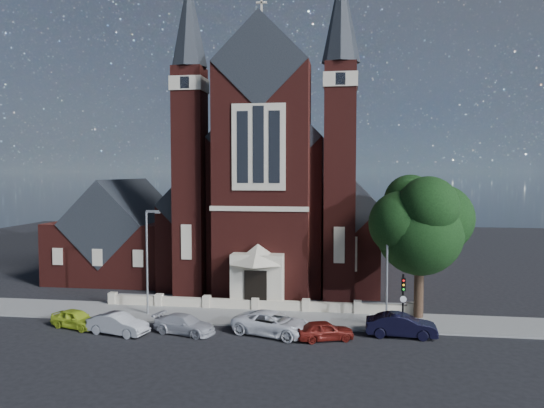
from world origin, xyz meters
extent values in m
plane|color=black|center=(0.00, 15.00, 0.00)|extent=(120.00, 120.00, 0.00)
cube|color=slate|center=(0.00, 4.50, 0.00)|extent=(60.00, 5.00, 0.12)
cube|color=slate|center=(0.00, 8.50, 0.00)|extent=(26.00, 3.00, 0.14)
cube|color=beige|center=(0.00, 6.50, 0.00)|extent=(24.00, 0.40, 0.90)
cube|color=#461712|center=(0.00, 25.00, 7.00)|extent=(10.00, 30.00, 14.00)
cube|color=black|center=(0.00, 25.00, 14.00)|extent=(10.00, 30.20, 10.00)
cube|color=#461712|center=(-7.50, 24.00, 4.00)|extent=(5.00, 26.00, 8.00)
cube|color=#461712|center=(7.50, 24.00, 4.00)|extent=(5.00, 26.00, 8.00)
cube|color=black|center=(-7.50, 24.00, 8.00)|extent=(5.01, 26.20, 5.01)
cube|color=black|center=(7.50, 24.00, 8.00)|extent=(5.01, 26.20, 5.01)
cube|color=#461712|center=(0.00, 9.50, 10.00)|extent=(8.00, 3.00, 20.00)
cube|color=black|center=(0.00, 9.50, 20.00)|extent=(8.00, 3.20, 8.00)
cube|color=beige|center=(0.00, 7.95, 13.00)|extent=(4.40, 0.15, 7.00)
cube|color=black|center=(0.00, 7.88, 13.20)|extent=(0.90, 0.08, 6.20)
cube|color=beige|center=(0.00, 7.50, 2.20)|extent=(4.20, 2.00, 4.40)
cube|color=black|center=(0.00, 6.45, 1.60)|extent=(1.80, 0.12, 3.20)
cone|color=beige|center=(0.00, 7.50, 4.40)|extent=(4.60, 4.60, 1.60)
cube|color=beige|center=(0.00, 9.50, 24.60)|extent=(0.15, 0.15, 1.60)
cube|color=#461712|center=(-6.50, 10.50, 10.00)|extent=(2.60, 2.60, 20.00)
cube|color=beige|center=(-6.50, 10.50, 18.50)|extent=(2.80, 2.80, 1.20)
cone|color=black|center=(-6.50, 10.50, 24.00)|extent=(3.20, 3.20, 8.00)
cube|color=#461712|center=(6.50, 10.50, 10.00)|extent=(2.60, 2.60, 20.00)
cube|color=beige|center=(6.50, 10.50, 18.50)|extent=(2.80, 2.80, 1.20)
cone|color=black|center=(6.50, 10.50, 24.00)|extent=(3.20, 3.20, 8.00)
cube|color=#461712|center=(-16.00, 18.00, 3.00)|extent=(12.00, 12.00, 6.00)
cube|color=black|center=(-16.00, 18.00, 6.00)|extent=(8.49, 12.20, 8.49)
cylinder|color=black|center=(12.50, 6.00, 2.50)|extent=(0.70, 0.70, 5.00)
sphere|color=black|center=(12.50, 6.00, 6.50)|extent=(6.40, 6.40, 6.40)
sphere|color=black|center=(12.90, 4.80, 8.50)|extent=(4.40, 4.40, 4.40)
cylinder|color=gray|center=(-8.00, 4.00, 4.00)|extent=(0.16, 0.16, 8.00)
cube|color=gray|center=(-7.50, 4.00, 8.00)|extent=(1.00, 0.15, 0.18)
cube|color=gray|center=(-7.10, 4.00, 7.92)|extent=(0.35, 0.22, 0.12)
cylinder|color=gray|center=(10.00, 4.00, 4.00)|extent=(0.16, 0.16, 8.00)
cube|color=gray|center=(10.50, 4.00, 8.00)|extent=(1.00, 0.15, 0.18)
cube|color=gray|center=(10.90, 4.00, 7.92)|extent=(0.35, 0.22, 0.12)
cylinder|color=black|center=(11.00, 2.50, 2.00)|extent=(0.14, 0.14, 4.00)
cube|color=black|center=(11.00, 2.35, 3.30)|extent=(0.28, 0.22, 0.90)
sphere|color=red|center=(11.00, 2.22, 3.60)|extent=(0.14, 0.14, 0.14)
sphere|color=#CC8C0C|center=(11.00, 2.22, 3.30)|extent=(0.14, 0.14, 0.14)
sphere|color=#0C9919|center=(11.00, 2.22, 3.00)|extent=(0.14, 0.14, 0.14)
imported|color=#BCD52A|center=(-11.73, 0.03, 0.65)|extent=(4.12, 2.67, 1.31)
imported|color=#9FA3A7|center=(-8.17, -0.91, 0.70)|extent=(4.50, 2.45, 1.41)
imported|color=#B1B2B9|center=(-3.75, -0.12, 0.64)|extent=(4.71, 2.88, 1.28)
imported|color=white|center=(2.26, 0.47, 0.77)|extent=(6.08, 4.18, 1.54)
imported|color=maroon|center=(5.75, -0.19, 0.65)|extent=(4.10, 2.68, 1.30)
imported|color=black|center=(10.79, 1.29, 0.77)|extent=(4.74, 1.82, 1.54)
camera|label=1|loc=(7.25, -34.36, 11.01)|focal=35.00mm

